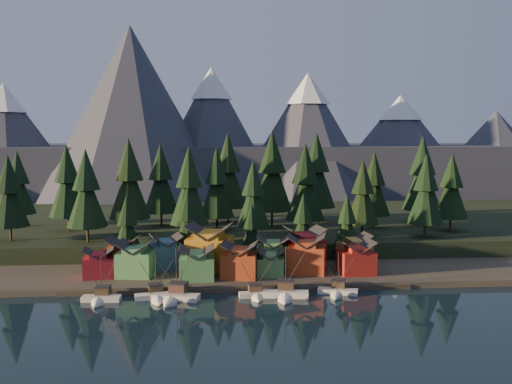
{
  "coord_description": "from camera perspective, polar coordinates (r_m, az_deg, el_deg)",
  "views": [
    {
      "loc": [
        -6.04,
        -111.06,
        35.26
      ],
      "look_at": [
        5.36,
        30.0,
        21.35
      ],
      "focal_mm": 40.0,
      "sensor_mm": 36.0,
      "label": 1
    }
  ],
  "objects": [
    {
      "name": "tree_hill_5",
      "position": [
        161.84,
        -6.71,
        0.36
      ],
      "size": [
        11.43,
        11.43,
        26.62
      ],
      "color": "#332319",
      "rests_on": "hillside"
    },
    {
      "name": "tree_hill_3",
      "position": [
        173.26,
        -12.56,
        1.01
      ],
      "size": [
        12.39,
        12.39,
        28.86
      ],
      "color": "#332319",
      "rests_on": "hillside"
    },
    {
      "name": "boat_1",
      "position": [
        126.73,
        -9.91,
        -9.71
      ],
      "size": [
        9.9,
        10.51,
        10.55
      ],
      "rotation": [
        0.0,
        0.0,
        0.17
      ],
      "color": "silver",
      "rests_on": "ground"
    },
    {
      "name": "house_back_5",
      "position": [
        149.5,
        9.8,
        -5.73
      ],
      "size": [
        8.17,
        8.27,
        8.7
      ],
      "rotation": [
        0.0,
        0.0,
        0.06
      ],
      "color": "#A37E3A",
      "rests_on": "shore_strip"
    },
    {
      "name": "ground",
      "position": [
        116.68,
        -1.47,
        -11.98
      ],
      "size": [
        500.0,
        500.0,
        0.0
      ],
      "primitive_type": "plane",
      "color": "black",
      "rests_on": "ground"
    },
    {
      "name": "tree_shore_1",
      "position": [
        152.87,
        -6.81,
        -2.94
      ],
      "size": [
        8.75,
        8.75,
        20.38
      ],
      "color": "#332319",
      "rests_on": "shore_strip"
    },
    {
      "name": "tree_hill_10",
      "position": [
        194.84,
        6.05,
        1.9
      ],
      "size": [
        13.15,
        13.15,
        30.63
      ],
      "color": "#332319",
      "rests_on": "hillside"
    },
    {
      "name": "boat_4",
      "position": [
        126.05,
        2.96,
        -9.51
      ],
      "size": [
        10.69,
        11.35,
        12.41
      ],
      "rotation": [
        0.0,
        0.0,
        -0.16
      ],
      "color": "silver",
      "rests_on": "ground"
    },
    {
      "name": "tree_hill_14",
      "position": [
        196.45,
        16.29,
        1.55
      ],
      "size": [
        12.65,
        12.65,
        29.46
      ],
      "color": "#332319",
      "rests_on": "hillside"
    },
    {
      "name": "dock",
      "position": [
        132.35,
        -1.87,
        -9.62
      ],
      "size": [
        80.0,
        4.0,
        1.0
      ],
      "primitive_type": "cube",
      "color": "#433B2F",
      "rests_on": "ground"
    },
    {
      "name": "house_back_0",
      "position": [
        147.37,
        -13.16,
        -5.98
      ],
      "size": [
        8.56,
        8.27,
        8.64
      ],
      "rotation": [
        0.0,
        0.0,
        -0.09
      ],
      "color": "maroon",
      "rests_on": "shore_strip"
    },
    {
      "name": "tree_hill_6",
      "position": [
        176.72,
        -3.94,
        0.73
      ],
      "size": [
        11.19,
        11.19,
        26.07
      ],
      "color": "#332319",
      "rests_on": "hillside"
    },
    {
      "name": "mountain_ridge",
      "position": [
        324.79,
        -4.3,
        3.97
      ],
      "size": [
        560.0,
        190.0,
        90.0
      ],
      "color": "#434656",
      "rests_on": "ground"
    },
    {
      "name": "tree_shore_0",
      "position": [
        154.47,
        -12.76,
        -3.32
      ],
      "size": [
        7.97,
        7.97,
        18.58
      ],
      "color": "#332319",
      "rests_on": "shore_strip"
    },
    {
      "name": "tree_shore_3",
      "position": [
        154.94,
        4.74,
        -3.18
      ],
      "size": [
        7.97,
        7.97,
        18.57
      ],
      "color": "#332319",
      "rests_on": "shore_strip"
    },
    {
      "name": "shore_strip",
      "position": [
        155.07,
        -2.29,
        -7.25
      ],
      "size": [
        400.0,
        50.0,
        1.5
      ],
      "primitive_type": "cube",
      "color": "#383429",
      "rests_on": "ground"
    },
    {
      "name": "tree_hill_13",
      "position": [
        171.48,
        16.61,
        0.05
      ],
      "size": [
        10.47,
        10.47,
        24.39
      ],
      "color": "#332319",
      "rests_on": "hillside"
    },
    {
      "name": "tree_shore_4",
      "position": [
        157.35,
        9.07,
        -3.17
      ],
      "size": [
        7.81,
        7.81,
        18.18
      ],
      "color": "#332319",
      "rests_on": "shore_strip"
    },
    {
      "name": "tree_hill_16",
      "position": [
        199.58,
        -22.69,
        0.66
      ],
      "size": [
        10.63,
        10.63,
        24.77
      ],
      "color": "#332319",
      "rests_on": "hillside"
    },
    {
      "name": "house_front_5",
      "position": [
        142.2,
        5.07,
        -6.05
      ],
      "size": [
        11.0,
        10.41,
        9.64
      ],
      "rotation": [
        0.0,
        0.0,
        -0.26
      ],
      "color": "#9E3618",
      "rests_on": "shore_strip"
    },
    {
      "name": "tree_hill_9",
      "position": [
        169.03,
        4.95,
        0.72
      ],
      "size": [
        11.71,
        11.71,
        27.27
      ],
      "color": "#332319",
      "rests_on": "hillside"
    },
    {
      "name": "house_front_6",
      "position": [
        143.04,
        10.01,
        -6.36
      ],
      "size": [
        8.66,
        8.24,
        8.2
      ],
      "rotation": [
        0.0,
        0.0,
        0.06
      ],
      "color": "maroon",
      "rests_on": "shore_strip"
    },
    {
      "name": "house_back_2",
      "position": [
        145.44,
        -4.65,
        -5.36
      ],
      "size": [
        12.74,
        12.03,
        11.65
      ],
      "rotation": [
        0.0,
        0.0,
        -0.2
      ],
      "color": "#C2801B",
      "rests_on": "shore_strip"
    },
    {
      "name": "tree_hill_12",
      "position": [
        185.24,
        11.72,
        0.57
      ],
      "size": [
        10.49,
        10.49,
        24.44
      ],
      "color": "#332319",
      "rests_on": "hillside"
    },
    {
      "name": "tree_shore_2",
      "position": [
        153.52,
        -0.43,
        -3.76
      ],
      "size": [
        6.88,
        6.88,
        16.03
      ],
      "color": "#332319",
      "rests_on": "shore_strip"
    },
    {
      "name": "house_back_3",
      "position": [
        145.92,
        1.74,
        -5.96
      ],
      "size": [
        9.3,
        8.49,
        8.58
      ],
      "rotation": [
        0.0,
        0.0,
        -0.13
      ],
      "color": "#4F8548",
      "rests_on": "shore_strip"
    },
    {
      "name": "hillside",
      "position": [
        203.73,
        -2.87,
        -3.51
      ],
      "size": [
        420.0,
        100.0,
        6.0
      ],
      "primitive_type": "cube",
      "color": "black",
      "rests_on": "ground"
    },
    {
      "name": "house_back_4",
      "position": [
        148.94,
        4.87,
        -5.41
      ],
      "size": [
        10.5,
        10.19,
        10.18
      ],
      "rotation": [
        0.0,
        0.0,
        0.14
      ],
      "color": "maroon",
      "rests_on": "shore_strip"
    },
    {
      "name": "tree_hill_8",
      "position": [
        184.56,
        1.63,
        1.81
      ],
      "size": [
        13.38,
        13.38,
        31.17
      ],
      "color": "#332319",
      "rests_on": "hillside"
    },
    {
      "name": "house_front_2",
      "position": [
        136.52,
        -5.94,
        -6.95
      ],
      "size": [
        8.11,
        8.17,
        7.89
      ],
      "rotation": [
        0.0,
        0.0,
        0.01
      ],
      "color": "#48864C",
      "rests_on": "shore_strip"
    },
    {
      "name": "house_front_3",
      "position": [
        137.33,
        -1.65,
        -6.71
      ],
      "size": [
        9.79,
        9.48,
        8.51
      ],
      "rotation": [
        0.0,
        0.0,
        -0.2
      ],
      "color": "#953517",
      "rests_on": "shore_strip"
    },
    {
      "name": "tree_hill_2",
      "position": [
        163.35,
        -16.6,
        0.08
      ],
      "size": [
        11.13,
        11.13,
        25.93
      ],
      "color": "#332319",
      "rests_on": "hillside"
    },
    {
      "name": "tree_hill_11",
      "position": [
        167.83,
        10.62,
        -0.26
      ],
      "size": [
        9.72,
        9.72,
        22.65
      ],
      "color": "#332319",
      "rests_on": "hillside"
    },
    {
      "name": "house_front_4",
      "position": [
        139.1,
        1.51,
        -6.99
      ],
      "size": [
        7.3,
        7.72,
        6.51
      ],
      "rotation": [
        0.0,
        0.0,
        -0.15
      ],
      "color": "#4B8246",
      "rests_on": "shore_strip"
    },
    {
      "name": "boat_0",
      "position": [
        127.5,
        -15.33,
        -9.65
      ],
      "size": [
        8.54,
        9.2,
        10.71
      ],
      "rotation": [
        0.0,
        0.0,
        -0.07
      ],
      "color": "beige",
      "rests_on": "ground"
    },
    {
      "name": "tree_hill_0",
      "position": [
        173.14,
        -23.45,
        -0.17
      ],
      "size": [
        10.38,
        10.38,
        24.19
      ],
      "color": "#332319",
      "rests_on": "hillside"
    },
    {
      "name": "house_back_1",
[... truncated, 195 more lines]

